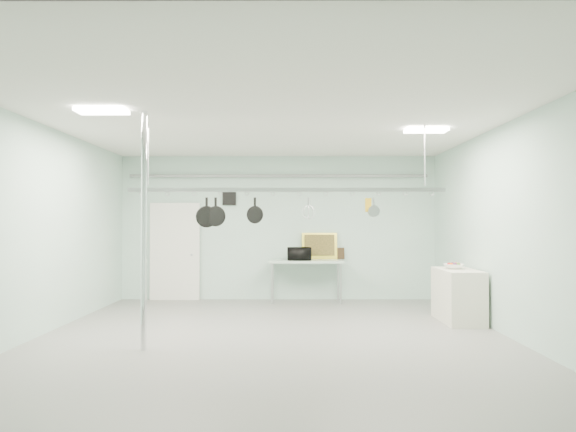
{
  "coord_description": "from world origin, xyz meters",
  "views": [
    {
      "loc": [
        0.25,
        -7.45,
        1.69
      ],
      "look_at": [
        0.22,
        1.0,
        1.81
      ],
      "focal_mm": 32.0,
      "sensor_mm": 36.0,
      "label": 1
    }
  ],
  "objects_px": {
    "skillet_right": "(255,210)",
    "coffee_canister": "(306,256)",
    "chrome_pole": "(144,230)",
    "prep_table": "(306,263)",
    "fruit_bowl": "(454,266)",
    "skillet_mid": "(216,211)",
    "microwave": "(299,254)",
    "skillet_left": "(207,212)",
    "side_cabinet": "(458,296)",
    "pot_rack": "(286,188)"
  },
  "relations": [
    {
      "from": "pot_rack",
      "to": "coffee_canister",
      "type": "xyz_separation_m",
      "value": [
        0.4,
        3.27,
        -1.23
      ]
    },
    {
      "from": "prep_table",
      "to": "skillet_mid",
      "type": "xyz_separation_m",
      "value": [
        -1.47,
        -3.3,
        1.04
      ]
    },
    {
      "from": "side_cabinet",
      "to": "skillet_mid",
      "type": "height_order",
      "value": "skillet_mid"
    },
    {
      "from": "chrome_pole",
      "to": "microwave",
      "type": "distance_m",
      "value": 4.68
    },
    {
      "from": "fruit_bowl",
      "to": "skillet_mid",
      "type": "height_order",
      "value": "skillet_mid"
    },
    {
      "from": "chrome_pole",
      "to": "skillet_mid",
      "type": "bearing_deg",
      "value": 47.37
    },
    {
      "from": "microwave",
      "to": "chrome_pole",
      "type": "bearing_deg",
      "value": 59.05
    },
    {
      "from": "side_cabinet",
      "to": "chrome_pole",
      "type": "bearing_deg",
      "value": -157.59
    },
    {
      "from": "pot_rack",
      "to": "skillet_left",
      "type": "height_order",
      "value": "pot_rack"
    },
    {
      "from": "skillet_mid",
      "to": "coffee_canister",
      "type": "bearing_deg",
      "value": 75.45
    },
    {
      "from": "fruit_bowl",
      "to": "skillet_left",
      "type": "distance_m",
      "value": 4.39
    },
    {
      "from": "chrome_pole",
      "to": "pot_rack",
      "type": "relative_size",
      "value": 0.67
    },
    {
      "from": "side_cabinet",
      "to": "pot_rack",
      "type": "distance_m",
      "value": 3.62
    },
    {
      "from": "coffee_canister",
      "to": "prep_table",
      "type": "bearing_deg",
      "value": 84.45
    },
    {
      "from": "skillet_left",
      "to": "skillet_right",
      "type": "bearing_deg",
      "value": -20.52
    },
    {
      "from": "microwave",
      "to": "skillet_left",
      "type": "bearing_deg",
      "value": 62.22
    },
    {
      "from": "side_cabinet",
      "to": "microwave",
      "type": "relative_size",
      "value": 2.42
    },
    {
      "from": "microwave",
      "to": "fruit_bowl",
      "type": "bearing_deg",
      "value": 139.44
    },
    {
      "from": "chrome_pole",
      "to": "skillet_right",
      "type": "distance_m",
      "value": 1.71
    },
    {
      "from": "coffee_canister",
      "to": "skillet_mid",
      "type": "distance_m",
      "value": 3.69
    },
    {
      "from": "pot_rack",
      "to": "coffee_canister",
      "type": "height_order",
      "value": "pot_rack"
    },
    {
      "from": "coffee_canister",
      "to": "skillet_left",
      "type": "relative_size",
      "value": 0.45
    },
    {
      "from": "prep_table",
      "to": "microwave",
      "type": "height_order",
      "value": "microwave"
    },
    {
      "from": "prep_table",
      "to": "microwave",
      "type": "bearing_deg",
      "value": -148.76
    },
    {
      "from": "side_cabinet",
      "to": "prep_table",
      "type": "bearing_deg",
      "value": 139.21
    },
    {
      "from": "prep_table",
      "to": "side_cabinet",
      "type": "relative_size",
      "value": 1.33
    },
    {
      "from": "prep_table",
      "to": "microwave",
      "type": "distance_m",
      "value": 0.27
    },
    {
      "from": "coffee_canister",
      "to": "skillet_right",
      "type": "relative_size",
      "value": 0.53
    },
    {
      "from": "chrome_pole",
      "to": "microwave",
      "type": "xyz_separation_m",
      "value": [
        2.15,
        4.11,
        -0.56
      ]
    },
    {
      "from": "prep_table",
      "to": "skillet_mid",
      "type": "bearing_deg",
      "value": -114.03
    },
    {
      "from": "side_cabinet",
      "to": "skillet_mid",
      "type": "distance_m",
      "value": 4.41
    },
    {
      "from": "coffee_canister",
      "to": "pot_rack",
      "type": "bearing_deg",
      "value": -96.92
    },
    {
      "from": "prep_table",
      "to": "skillet_mid",
      "type": "height_order",
      "value": "skillet_mid"
    },
    {
      "from": "chrome_pole",
      "to": "side_cabinet",
      "type": "height_order",
      "value": "chrome_pole"
    },
    {
      "from": "chrome_pole",
      "to": "prep_table",
      "type": "height_order",
      "value": "chrome_pole"
    },
    {
      "from": "coffee_canister",
      "to": "fruit_bowl",
      "type": "distance_m",
      "value": 3.26
    },
    {
      "from": "pot_rack",
      "to": "fruit_bowl",
      "type": "bearing_deg",
      "value": 22.29
    },
    {
      "from": "skillet_right",
      "to": "coffee_canister",
      "type": "bearing_deg",
      "value": 92.43
    },
    {
      "from": "chrome_pole",
      "to": "side_cabinet",
      "type": "relative_size",
      "value": 2.67
    },
    {
      "from": "skillet_left",
      "to": "chrome_pole",
      "type": "bearing_deg",
      "value": -148.08
    },
    {
      "from": "fruit_bowl",
      "to": "coffee_canister",
      "type": "bearing_deg",
      "value": 140.39
    },
    {
      "from": "chrome_pole",
      "to": "side_cabinet",
      "type": "bearing_deg",
      "value": 22.41
    },
    {
      "from": "chrome_pole",
      "to": "skillet_right",
      "type": "relative_size",
      "value": 8.71
    },
    {
      "from": "coffee_canister",
      "to": "skillet_mid",
      "type": "xyz_separation_m",
      "value": [
        -1.47,
        -3.27,
        0.87
      ]
    },
    {
      "from": "coffee_canister",
      "to": "skillet_mid",
      "type": "bearing_deg",
      "value": -114.18
    },
    {
      "from": "fruit_bowl",
      "to": "skillet_mid",
      "type": "distance_m",
      "value": 4.26
    },
    {
      "from": "pot_rack",
      "to": "microwave",
      "type": "xyz_separation_m",
      "value": [
        0.25,
        3.21,
        -1.19
      ]
    },
    {
      "from": "side_cabinet",
      "to": "pot_rack",
      "type": "relative_size",
      "value": 0.25
    },
    {
      "from": "skillet_mid",
      "to": "skillet_right",
      "type": "xyz_separation_m",
      "value": [
        0.6,
        0.0,
        0.03
      ]
    },
    {
      "from": "prep_table",
      "to": "pot_rack",
      "type": "xyz_separation_m",
      "value": [
        -0.4,
        -3.3,
        1.4
      ]
    }
  ]
}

